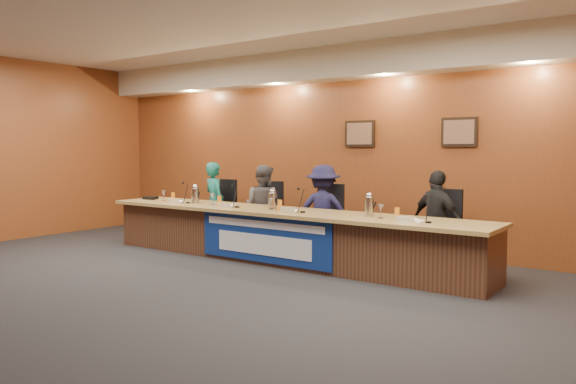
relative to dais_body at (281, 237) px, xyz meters
The scene contains 39 objects.
floor 2.43m from the dais_body, 90.00° to the right, with size 10.00×10.00×0.00m, color black.
wall_back 2.03m from the dais_body, 90.00° to the left, with size 10.00×0.04×3.20m, color brown.
soffit 2.93m from the dais_body, 90.00° to the left, with size 10.00×0.50×0.50m, color beige.
dais_body is the anchor object (origin of this frame).
dais_top 0.38m from the dais_body, 90.00° to the right, with size 6.10×0.95×0.05m, color olive.
banner 0.42m from the dais_body, 90.00° to the right, with size 2.20×0.02×0.65m, color navy.
banner_text_upper 0.49m from the dais_body, 90.00° to the right, with size 2.00×0.01×0.10m, color silver.
banner_text_lower 0.43m from the dais_body, 90.00° to the right, with size 1.60×0.01×0.28m, color silver.
wall_photo_left 2.21m from the dais_body, 75.71° to the left, with size 0.52×0.04×0.42m, color black.
wall_photo_right 2.95m from the dais_body, 38.13° to the left, with size 0.52×0.04×0.42m, color black.
panelist_a 2.05m from the dais_body, 160.99° to the left, with size 0.50×0.33×1.38m, color #14615A.
panelist_b 1.12m from the dais_body, 142.23° to the left, with size 0.66×0.51×1.35m, color #4E4C52.
panelist_c 0.79m from the dais_body, 66.31° to the left, with size 0.89×0.51×1.37m, color #16163A.
panelist_d 2.17m from the dais_body, 17.83° to the left, with size 0.78×0.33×1.33m, color black.
office_chair_a 2.06m from the dais_body, 158.35° to the left, with size 0.48×0.48×0.08m, color black.
office_chair_b 1.15m from the dais_body, 138.25° to the left, with size 0.48×0.48×0.08m, color black.
office_chair_c 0.82m from the dais_body, 69.15° to the left, with size 0.48×0.48×0.08m, color black.
office_chair_d 2.19m from the dais_body, 20.33° to the left, with size 0.48×0.48×0.08m, color black.
nameplate_a 1.99m from the dais_body, behind, with size 0.24×0.06×0.09m, color white.
microphone_a 1.78m from the dais_body, behind, with size 0.07×0.07×0.02m, color black.
juice_glass_a 2.20m from the dais_body, behind, with size 0.06×0.06×0.15m, color orange.
water_glass_a 2.37m from the dais_body, behind, with size 0.08×0.08×0.18m, color silver.
nameplate_b 0.98m from the dais_body, 162.46° to the right, with size 0.24×0.06×0.09m, color white.
microphone_b 0.81m from the dais_body, 165.36° to the right, with size 0.07×0.07×0.02m, color black.
juice_glass_b 1.18m from the dais_body, behind, with size 0.06×0.06×0.15m, color orange.
water_glass_b 1.35m from the dais_body, behind, with size 0.08×0.08×0.18m, color silver.
nameplate_c 0.62m from the dais_body, 42.40° to the right, with size 0.24×0.06×0.09m, color white.
microphone_c 0.65m from the dais_body, 18.49° to the right, with size 0.07×0.07×0.02m, color black.
juice_glass_c 0.50m from the dais_body, 60.90° to the right, with size 0.06×0.06×0.15m, color orange.
water_glass_c 0.51m from the dais_body, 148.21° to the right, with size 0.08×0.08×0.18m, color silver.
nameplate_d 2.07m from the dais_body, ahead, with size 0.24×0.06×0.09m, color white.
microphone_d 2.30m from the dais_body, ahead, with size 0.07×0.07×0.02m, color black.
juice_glass_d 1.89m from the dais_body, ahead, with size 0.06×0.06×0.15m, color orange.
water_glass_d 1.69m from the dais_body, ahead, with size 0.08×0.08×0.18m, color silver.
carafe_left 1.74m from the dais_body, behind, with size 0.13×0.13×0.23m, color silver.
carafe_mid 0.54m from the dais_body, behind, with size 0.12×0.12×0.23m, color silver.
carafe_right 1.50m from the dais_body, ahead, with size 0.11×0.11×0.25m, color silver.
speakerphone 2.75m from the dais_body, behind, with size 0.32×0.32×0.05m, color black.
paper_stack 2.08m from the dais_body, ahead, with size 0.22×0.30×0.01m, color white.
Camera 1 is at (4.71, -3.98, 1.62)m, focal length 35.00 mm.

